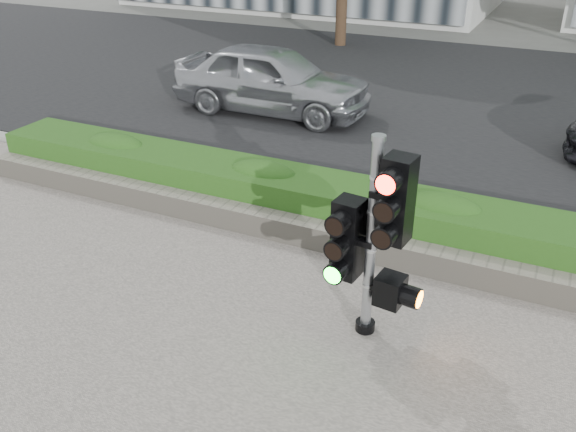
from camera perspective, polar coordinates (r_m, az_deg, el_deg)
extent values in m
plane|color=#51514C|center=(7.11, -3.10, -10.01)|extent=(120.00, 120.00, 0.00)
cube|color=black|center=(15.78, 14.53, 10.76)|extent=(60.00, 13.00, 0.02)
cube|color=gray|center=(9.54, 5.81, 0.79)|extent=(60.00, 0.25, 0.12)
cube|color=gray|center=(8.44, 2.94, -1.81)|extent=(12.00, 0.32, 0.34)
cube|color=#41882A|center=(8.90, 4.58, 1.01)|extent=(12.00, 1.00, 0.68)
cylinder|color=black|center=(6.99, 7.23, -10.13)|extent=(0.22, 0.22, 0.11)
cylinder|color=gray|center=(6.39, 7.79, -2.50)|extent=(0.11, 0.11, 2.25)
cylinder|color=gray|center=(5.91, 8.49, 7.25)|extent=(0.14, 0.14, 0.05)
cube|color=#FF1107|center=(6.01, 10.18, 1.51)|extent=(0.32, 0.32, 0.90)
cube|color=#14E51E|center=(6.46, 5.63, -2.08)|extent=(0.32, 0.32, 0.90)
cube|color=black|center=(6.45, 9.17, 0.71)|extent=(0.32, 0.32, 0.62)
cube|color=orange|center=(6.62, 9.53, -6.84)|extent=(0.32, 0.32, 0.33)
imported|color=#A6A7AD|center=(13.89, -1.52, 12.69)|extent=(4.45, 1.80, 1.52)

